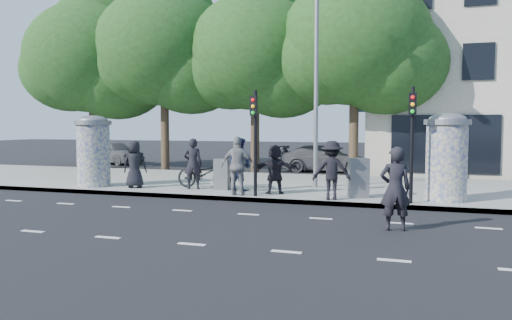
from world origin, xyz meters
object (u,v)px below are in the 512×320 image
(ped_c, at_px, (239,164))
(man_road, at_px, (395,189))
(ad_column_right, at_px, (447,155))
(ped_e, at_px, (238,166))
(ped_f, at_px, (275,169))
(traffic_pole_far, at_px, (412,132))
(car_left, at_px, (114,152))
(bicycle, at_px, (204,173))
(ped_d, at_px, (332,170))
(street_lamp, at_px, (316,60))
(ped_a, at_px, (135,164))
(ad_column_left, at_px, (93,149))
(ped_b, at_px, (193,164))
(traffic_pole_near, at_px, (255,132))
(cabinet_left, at_px, (222,174))
(car_right, at_px, (325,159))
(cabinet_right, at_px, (359,178))

(ped_c, distance_m, man_road, 6.94)
(ad_column_right, distance_m, ped_e, 6.47)
(ped_f, bearing_deg, ped_c, -28.04)
(traffic_pole_far, relative_size, car_left, 0.78)
(bicycle, bearing_deg, ped_d, -105.95)
(ped_f, bearing_deg, street_lamp, -129.16)
(ad_column_right, xyz_separation_m, man_road, (-1.31, -4.20, -0.56))
(ped_c, relative_size, ped_f, 1.14)
(bicycle, bearing_deg, ped_a, 104.98)
(ped_a, bearing_deg, traffic_pole_far, 157.19)
(ad_column_left, distance_m, ped_b, 3.97)
(ad_column_right, xyz_separation_m, ped_b, (-8.48, 0.15, -0.48))
(traffic_pole_near, distance_m, street_lamp, 4.07)
(ad_column_left, bearing_deg, man_road, -19.84)
(ped_e, bearing_deg, car_left, -48.96)
(ped_d, distance_m, man_road, 3.92)
(ped_b, height_order, ped_d, ped_b)
(ad_column_right, xyz_separation_m, traffic_pole_near, (-5.80, -0.91, 0.69))
(street_lamp, bearing_deg, ad_column_left, -165.06)
(bicycle, bearing_deg, traffic_pole_far, -101.48)
(ped_a, bearing_deg, car_left, -71.69)
(bicycle, height_order, cabinet_left, same)
(ped_a, height_order, ped_c, ped_c)
(traffic_pole_far, xyz_separation_m, ped_c, (-5.72, 1.06, -1.15))
(ad_column_left, bearing_deg, cabinet_left, 5.97)
(ped_c, height_order, ped_e, ped_e)
(car_right, bearing_deg, ped_d, -172.48)
(street_lamp, bearing_deg, cabinet_right, -49.22)
(ped_b, xyz_separation_m, car_right, (3.06, 9.62, -0.37))
(ped_b, relative_size, cabinet_right, 1.46)
(ad_column_right, relative_size, traffic_pole_far, 0.78)
(traffic_pole_near, height_order, ped_f, traffic_pole_near)
(ped_a, relative_size, man_road, 0.89)
(street_lamp, xyz_separation_m, ped_b, (-4.08, -1.79, -3.73))
(traffic_pole_near, bearing_deg, car_left, 138.03)
(street_lamp, xyz_separation_m, ped_a, (-6.25, -2.11, -3.78))
(ped_c, height_order, man_road, ped_c)
(ad_column_left, bearing_deg, traffic_pole_far, -3.55)
(ad_column_right, xyz_separation_m, bicycle, (-8.19, 0.50, -0.84))
(ped_e, distance_m, bicycle, 2.28)
(traffic_pole_near, xyz_separation_m, ped_b, (-2.68, 1.06, -1.17))
(traffic_pole_near, xyz_separation_m, street_lamp, (1.40, 2.84, 2.56))
(ped_b, distance_m, cabinet_right, 5.90)
(ad_column_right, height_order, bicycle, ad_column_right)
(traffic_pole_far, xyz_separation_m, car_left, (-17.99, 11.87, -1.49))
(ped_c, relative_size, ped_d, 1.03)
(cabinet_left, distance_m, cabinet_right, 4.86)
(cabinet_left, height_order, car_right, car_right)
(ped_f, distance_m, cabinet_left, 2.16)
(street_lamp, relative_size, man_road, 4.11)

